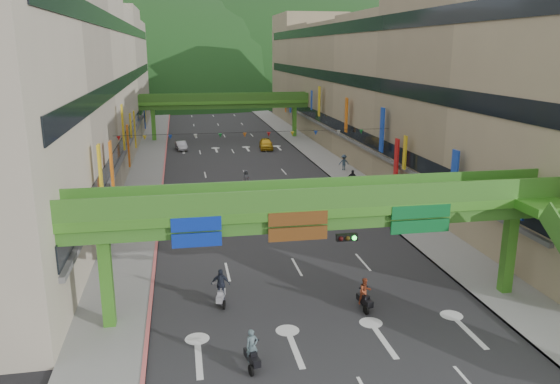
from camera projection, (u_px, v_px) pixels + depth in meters
The scene contains 23 objects.
ground at pixel (354, 371), 24.01m from camera, with size 320.00×320.00×0.00m, color black.
road_slab at pixel (236, 157), 71.56m from camera, with size 18.00×140.00×0.02m, color #28282B.
sidewalk_left at pixel (150, 159), 69.61m from camera, with size 4.00×140.00×0.15m, color gray.
sidewalk_right at pixel (317, 153), 73.47m from camera, with size 4.00×140.00×0.15m, color gray.
curb_left at pixel (165, 159), 69.94m from camera, with size 0.20×140.00×0.18m, color #CC5959.
curb_right at pixel (303, 154), 73.13m from camera, with size 0.20×140.00×0.18m, color gray.
building_row_left at pixel (78, 85), 65.84m from camera, with size 12.80×95.00×19.00m.
building_row_right at pixel (376, 82), 72.47m from camera, with size 12.80×95.00×19.00m.
overpass_near at pixel (342, 221), 27.96m from camera, with size 28.00×12.27×7.10m.
overpass_far at pixel (225, 104), 84.45m from camera, with size 28.00×2.20×7.10m.
hill_left at pixel (153, 93), 173.55m from camera, with size 168.00×140.00×112.00m, color #1C4419.
hill_right at pixel (267, 88), 199.58m from camera, with size 208.00×176.00×128.00m, color #1C4419.
bunting_string at pixel (257, 135), 51.02m from camera, with size 26.00×0.36×0.47m.
scooter_rider_near at pixel (252, 351), 23.97m from camera, with size 0.72×1.58×1.88m.
scooter_rider_mid at pixel (365, 294), 29.42m from camera, with size 0.81×1.59×1.83m.
scooter_rider_left at pixel (221, 287), 29.92m from camera, with size 1.11×1.58×2.13m.
scooter_rider_far at pixel (246, 180), 54.84m from camera, with size 0.89×1.57×1.96m.
parked_scooter_row at pixel (361, 199), 49.43m from camera, with size 1.60×11.57×1.08m.
car_silver at pixel (181, 146), 76.23m from camera, with size 1.32×3.78×1.24m, color #9B9BA2.
car_yellow at pixel (266, 144), 76.76m from camera, with size 1.81×4.49×1.53m, color gold.
pedestrian_red at pixel (504, 266), 33.55m from camera, with size 0.77×0.60×1.58m, color #C04C2D.
pedestrian_dark at pixel (352, 180), 54.93m from camera, with size 1.06×0.44×1.81m, color black.
pedestrian_blue at pixel (344, 164), 62.96m from camera, with size 0.84×0.54×1.80m, color #2E4153.
Camera 1 is at (-7.05, -20.27, 13.73)m, focal length 35.00 mm.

